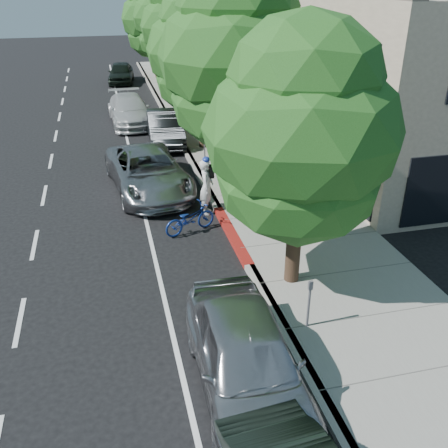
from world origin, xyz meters
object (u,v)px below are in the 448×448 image
object	(u,v)px
street_tree_0	(302,134)
near_car_a	(247,359)
dark_suv_far	(121,73)
street_tree_3	(180,28)
dark_sedan	(165,128)
street_tree_2	(202,52)
street_tree_4	(165,19)
bicycle	(190,219)
silver_suv	(148,172)
pedestrian	(245,132)
street_tree_5	(155,20)
street_tree_1	(237,59)
white_pickup	(129,110)
cyclist	(207,187)

from	to	relation	value
street_tree_0	near_car_a	size ratio (longest dim) A/B	1.42
street_tree_0	dark_suv_far	world-z (taller)	street_tree_0
street_tree_3	dark_sedan	size ratio (longest dim) A/B	1.68
street_tree_2	street_tree_4	bearing A→B (deg)	90.00
bicycle	silver_suv	distance (m)	3.94
street_tree_0	street_tree_4	bearing A→B (deg)	90.00
silver_suv	dark_sedan	world-z (taller)	silver_suv
street_tree_4	bicycle	bearing A→B (deg)	-96.05
street_tree_2	street_tree_4	world-z (taller)	street_tree_4
dark_sedan	pedestrian	distance (m)	4.34
near_car_a	dark_sedan	bearing A→B (deg)	89.36
street_tree_5	bicycle	bearing A→B (deg)	-94.68
near_car_a	street_tree_3	bearing A→B (deg)	85.48
street_tree_3	street_tree_4	world-z (taller)	street_tree_3
street_tree_1	bicycle	xyz separation A→B (m)	(-2.15, -2.31, -4.61)
street_tree_3	dark_suv_far	world-z (taller)	street_tree_3
street_tree_5	pedestrian	xyz separation A→B (m)	(1.71, -19.25, -3.34)
white_pickup	near_car_a	xyz separation A→B (m)	(0.81, -20.98, 0.08)
street_tree_2	cyclist	xyz separation A→B (m)	(-1.31, -7.00, -3.51)
street_tree_0	street_tree_1	world-z (taller)	street_tree_1
street_tree_2	near_car_a	xyz separation A→B (m)	(-2.29, -15.50, -3.66)
near_car_a	street_tree_1	bearing A→B (deg)	78.00
street_tree_5	dark_sedan	world-z (taller)	street_tree_5
dark_suv_far	near_car_a	distance (m)	32.91
street_tree_0	street_tree_1	distance (m)	6.06
street_tree_2	cyclist	distance (m)	7.94
street_tree_4	street_tree_5	xyz separation A→B (m)	(0.00, 6.00, -0.51)
white_pickup	near_car_a	world-z (taller)	near_car_a
bicycle	silver_suv	world-z (taller)	silver_suv
bicycle	dark_suv_far	world-z (taller)	dark_suv_far
white_pickup	dark_suv_far	size ratio (longest dim) A/B	1.19
street_tree_3	pedestrian	world-z (taller)	street_tree_3
street_tree_5	silver_suv	size ratio (longest dim) A/B	1.29
street_tree_2	cyclist	size ratio (longest dim) A/B	3.76
street_tree_1	silver_suv	distance (m)	5.51
street_tree_0	near_car_a	xyz separation A→B (m)	(-2.29, -3.50, -3.40)
street_tree_1	street_tree_0	bearing A→B (deg)	-90.00
bicycle	street_tree_1	bearing A→B (deg)	-64.11
dark_sedan	near_car_a	world-z (taller)	near_car_a
dark_suv_far	near_car_a	world-z (taller)	near_car_a
street_tree_3	cyclist	xyz separation A→B (m)	(-1.31, -13.00, -3.94)
silver_suv	dark_sedan	size ratio (longest dim) A/B	1.23
bicycle	pedestrian	bearing A→B (deg)	-49.83
street_tree_1	street_tree_3	world-z (taller)	street_tree_1
street_tree_5	cyclist	world-z (taller)	street_tree_5
dark_suv_far	pedestrian	world-z (taller)	pedestrian
street_tree_2	silver_suv	xyz separation A→B (m)	(-3.10, -4.50, -3.71)
street_tree_3	street_tree_5	bearing A→B (deg)	90.00
street_tree_0	pedestrian	world-z (taller)	street_tree_0
street_tree_1	cyclist	bearing A→B (deg)	-142.66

